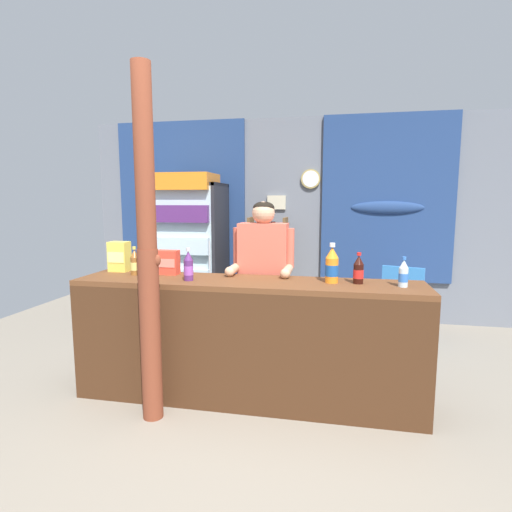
{
  "coord_description": "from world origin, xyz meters",
  "views": [
    {
      "loc": [
        0.55,
        -2.39,
        1.53
      ],
      "look_at": [
        -0.1,
        0.88,
        1.08
      ],
      "focal_mm": 28.35,
      "sensor_mm": 36.0,
      "label": 1
    }
  ],
  "objects": [
    {
      "name": "soda_bottle_iced_tea",
      "position": [
        -1.04,
        0.59,
        1.04
      ],
      "size": [
        0.07,
        0.07,
        0.23
      ],
      "color": "brown",
      "rests_on": "stall_counter"
    },
    {
      "name": "back_wall_curtained",
      "position": [
        -0.04,
        2.92,
        1.33
      ],
      "size": [
        5.45,
        0.22,
        2.58
      ],
      "color": "slate",
      "rests_on": "ground"
    },
    {
      "name": "shopkeeper",
      "position": [
        -0.04,
        0.93,
        0.96
      ],
      "size": [
        0.52,
        0.42,
        1.53
      ],
      "color": "#28282D",
      "rests_on": "ground"
    },
    {
      "name": "soda_bottle_grape_soda",
      "position": [
        -0.53,
        0.45,
        1.04
      ],
      "size": [
        0.07,
        0.07,
        0.25
      ],
      "color": "#56286B",
      "rests_on": "stall_counter"
    },
    {
      "name": "ground_plane",
      "position": [
        0.0,
        1.15,
        0.0
      ],
      "size": [
        7.48,
        7.48,
        0.0
      ],
      "primitive_type": "plane",
      "color": "gray"
    },
    {
      "name": "stall_counter",
      "position": [
        -0.1,
        0.43,
        0.57
      ],
      "size": [
        2.63,
        0.51,
        0.94
      ],
      "color": "brown",
      "rests_on": "ground"
    },
    {
      "name": "bottle_shelf_rack",
      "position": [
        -0.28,
        2.58,
        0.69
      ],
      "size": [
        0.48,
        0.28,
        1.33
      ],
      "color": "brown",
      "rests_on": "ground"
    },
    {
      "name": "soda_bottle_water",
      "position": [
        1.02,
        0.52,
        1.03
      ],
      "size": [
        0.07,
        0.07,
        0.21
      ],
      "color": "silver",
      "rests_on": "stall_counter"
    },
    {
      "name": "snack_box_crackers",
      "position": [
        -0.79,
        0.67,
        1.04
      ],
      "size": [
        0.18,
        0.1,
        0.2
      ],
      "color": "#E5422D",
      "rests_on": "stall_counter"
    },
    {
      "name": "plastic_lawn_chair",
      "position": [
        1.29,
        2.06,
        0.49
      ],
      "size": [
        0.56,
        0.56,
        0.86
      ],
      "color": "#3884D6",
      "rests_on": "ground"
    },
    {
      "name": "snack_box_instant_noodle",
      "position": [
        -1.25,
        0.72,
        1.07
      ],
      "size": [
        0.16,
        0.12,
        0.25
      ],
      "color": "#EAD14C",
      "rests_on": "stall_counter"
    },
    {
      "name": "soda_bottle_cola",
      "position": [
        0.72,
        0.58,
        1.04
      ],
      "size": [
        0.07,
        0.07,
        0.23
      ],
      "color": "black",
      "rests_on": "stall_counter"
    },
    {
      "name": "soda_bottle_orange_soda",
      "position": [
        0.53,
        0.57,
        1.06
      ],
      "size": [
        0.1,
        0.1,
        0.29
      ],
      "color": "orange",
      "rests_on": "stall_counter"
    },
    {
      "name": "drink_fridge",
      "position": [
        -1.22,
        2.38,
        1.03
      ],
      "size": [
        0.79,
        0.74,
        1.86
      ],
      "color": "#232328",
      "rests_on": "ground"
    },
    {
      "name": "timber_post",
      "position": [
        -0.7,
        0.13,
        1.16
      ],
      "size": [
        0.17,
        0.14,
        2.42
      ],
      "color": "brown",
      "rests_on": "ground"
    }
  ]
}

